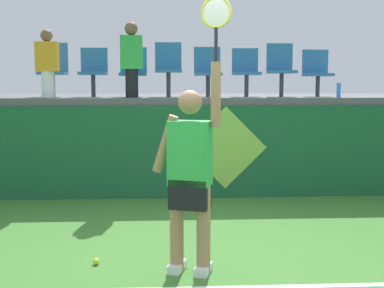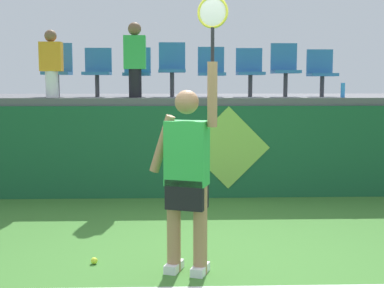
{
  "view_description": "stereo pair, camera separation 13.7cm",
  "coord_description": "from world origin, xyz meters",
  "px_view_note": "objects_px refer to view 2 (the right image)",
  "views": [
    {
      "loc": [
        -0.42,
        -5.06,
        1.78
      ],
      "look_at": [
        -0.09,
        1.1,
        1.06
      ],
      "focal_mm": 50.03,
      "sensor_mm": 36.0,
      "label": 1
    },
    {
      "loc": [
        -0.29,
        -5.07,
        1.78
      ],
      "look_at": [
        -0.09,
        1.1,
        1.06
      ],
      "focal_mm": 50.03,
      "sensor_mm": 36.0,
      "label": 2
    }
  ],
  "objects_px": {
    "stadium_chair_2": "(137,70)",
    "stadium_chair_4": "(211,69)",
    "tennis_ball": "(94,261)",
    "stadium_chair_3": "(172,66)",
    "stadium_chair_0": "(58,68)",
    "stadium_chair_6": "(285,67)",
    "stadium_chair_7": "(321,71)",
    "tennis_player": "(187,172)",
    "spectator_1": "(51,63)",
    "water_bottle": "(343,90)",
    "stadium_chair_1": "(98,69)",
    "stadium_chair_5": "(250,69)",
    "spectator_0": "(135,58)"
  },
  "relations": [
    {
      "from": "stadium_chair_2",
      "to": "stadium_chair_4",
      "type": "height_order",
      "value": "stadium_chair_4"
    },
    {
      "from": "tennis_ball",
      "to": "stadium_chair_3",
      "type": "distance_m",
      "value": 4.38
    },
    {
      "from": "stadium_chair_0",
      "to": "stadium_chair_6",
      "type": "relative_size",
      "value": 1.0
    },
    {
      "from": "stadium_chair_7",
      "to": "tennis_player",
      "type": "bearing_deg",
      "value": -119.82
    },
    {
      "from": "stadium_chair_4",
      "to": "stadium_chair_6",
      "type": "distance_m",
      "value": 1.23
    },
    {
      "from": "stadium_chair_2",
      "to": "stadium_chair_7",
      "type": "xyz_separation_m",
      "value": [
        3.07,
        -0.0,
        -0.01
      ]
    },
    {
      "from": "tennis_player",
      "to": "spectator_1",
      "type": "xyz_separation_m",
      "value": [
        -2.04,
        3.62,
        1.13
      ]
    },
    {
      "from": "tennis_ball",
      "to": "water_bottle",
      "type": "relative_size",
      "value": 0.29
    },
    {
      "from": "stadium_chair_7",
      "to": "spectator_1",
      "type": "xyz_separation_m",
      "value": [
        -4.37,
        -0.45,
        0.11
      ]
    },
    {
      "from": "stadium_chair_3",
      "to": "stadium_chair_6",
      "type": "distance_m",
      "value": 1.88
    },
    {
      "from": "stadium_chair_1",
      "to": "stadium_chair_5",
      "type": "height_order",
      "value": "same"
    },
    {
      "from": "water_bottle",
      "to": "tennis_ball",
      "type": "bearing_deg",
      "value": -136.68
    },
    {
      "from": "stadium_chair_0",
      "to": "spectator_0",
      "type": "distance_m",
      "value": 1.39
    },
    {
      "from": "tennis_player",
      "to": "stadium_chair_4",
      "type": "xyz_separation_m",
      "value": [
        0.49,
        4.08,
        1.03
      ]
    },
    {
      "from": "water_bottle",
      "to": "spectator_0",
      "type": "bearing_deg",
      "value": 178.24
    },
    {
      "from": "stadium_chair_5",
      "to": "stadium_chair_7",
      "type": "xyz_separation_m",
      "value": [
        1.2,
        0.0,
        -0.02
      ]
    },
    {
      "from": "stadium_chair_0",
      "to": "stadium_chair_1",
      "type": "bearing_deg",
      "value": -0.71
    },
    {
      "from": "spectator_1",
      "to": "water_bottle",
      "type": "bearing_deg",
      "value": -1.42
    },
    {
      "from": "water_bottle",
      "to": "stadium_chair_0",
      "type": "relative_size",
      "value": 0.26
    },
    {
      "from": "water_bottle",
      "to": "spectator_0",
      "type": "xyz_separation_m",
      "value": [
        -3.27,
        0.1,
        0.5
      ]
    },
    {
      "from": "tennis_player",
      "to": "spectator_0",
      "type": "bearing_deg",
      "value": 101.52
    },
    {
      "from": "stadium_chair_6",
      "to": "stadium_chair_3",
      "type": "bearing_deg",
      "value": -179.99
    },
    {
      "from": "spectator_0",
      "to": "stadium_chair_3",
      "type": "bearing_deg",
      "value": 39.16
    },
    {
      "from": "stadium_chair_6",
      "to": "stadium_chair_5",
      "type": "bearing_deg",
      "value": -179.49
    },
    {
      "from": "tennis_player",
      "to": "spectator_0",
      "type": "height_order",
      "value": "spectator_0"
    },
    {
      "from": "stadium_chair_0",
      "to": "spectator_0",
      "type": "xyz_separation_m",
      "value": [
        1.3,
        -0.47,
        0.13
      ]
    },
    {
      "from": "tennis_ball",
      "to": "stadium_chair_6",
      "type": "height_order",
      "value": "stadium_chair_6"
    },
    {
      "from": "stadium_chair_2",
      "to": "stadium_chair_7",
      "type": "height_order",
      "value": "stadium_chair_2"
    },
    {
      "from": "stadium_chair_0",
      "to": "stadium_chair_4",
      "type": "distance_m",
      "value": 2.53
    },
    {
      "from": "stadium_chair_6",
      "to": "stadium_chair_7",
      "type": "height_order",
      "value": "stadium_chair_6"
    },
    {
      "from": "spectator_0",
      "to": "spectator_1",
      "type": "xyz_separation_m",
      "value": [
        -1.3,
        0.01,
        -0.07
      ]
    },
    {
      "from": "water_bottle",
      "to": "stadium_chair_6",
      "type": "distance_m",
      "value": 1.06
    },
    {
      "from": "tennis_player",
      "to": "stadium_chair_4",
      "type": "relative_size",
      "value": 3.06
    },
    {
      "from": "stadium_chair_5",
      "to": "stadium_chair_6",
      "type": "bearing_deg",
      "value": 0.51
    },
    {
      "from": "tennis_player",
      "to": "water_bottle",
      "type": "relative_size",
      "value": 11.01
    },
    {
      "from": "spectator_0",
      "to": "stadium_chair_7",
      "type": "bearing_deg",
      "value": 8.64
    },
    {
      "from": "stadium_chair_0",
      "to": "stadium_chair_4",
      "type": "bearing_deg",
      "value": -0.1
    },
    {
      "from": "stadium_chair_2",
      "to": "stadium_chair_6",
      "type": "relative_size",
      "value": 0.92
    },
    {
      "from": "stadium_chair_0",
      "to": "stadium_chair_5",
      "type": "relative_size",
      "value": 1.1
    },
    {
      "from": "stadium_chair_4",
      "to": "spectator_0",
      "type": "relative_size",
      "value": 0.71
    },
    {
      "from": "stadium_chair_0",
      "to": "stadium_chair_3",
      "type": "height_order",
      "value": "stadium_chair_3"
    },
    {
      "from": "stadium_chair_0",
      "to": "stadium_chair_7",
      "type": "height_order",
      "value": "stadium_chair_0"
    },
    {
      "from": "stadium_chair_5",
      "to": "spectator_1",
      "type": "relative_size",
      "value": 0.77
    },
    {
      "from": "tennis_ball",
      "to": "stadium_chair_5",
      "type": "distance_m",
      "value": 4.75
    },
    {
      "from": "spectator_0",
      "to": "tennis_player",
      "type": "bearing_deg",
      "value": -78.48
    },
    {
      "from": "stadium_chair_2",
      "to": "stadium_chair_6",
      "type": "bearing_deg",
      "value": 0.06
    },
    {
      "from": "tennis_player",
      "to": "stadium_chair_2",
      "type": "relative_size",
      "value": 3.1
    },
    {
      "from": "stadium_chair_7",
      "to": "spectator_1",
      "type": "relative_size",
      "value": 0.75
    },
    {
      "from": "water_bottle",
      "to": "stadium_chair_4",
      "type": "xyz_separation_m",
      "value": [
        -2.04,
        0.57,
        0.34
      ]
    },
    {
      "from": "stadium_chair_5",
      "to": "tennis_player",
      "type": "bearing_deg",
      "value": -105.58
    }
  ]
}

